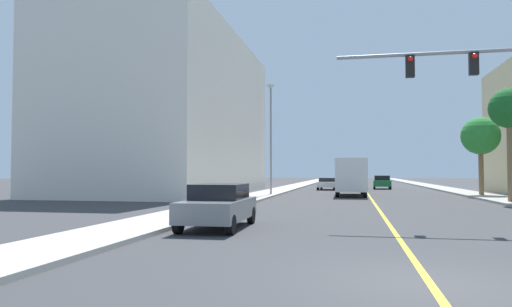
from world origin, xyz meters
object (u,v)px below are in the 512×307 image
object	(u,v)px
street_lamp	(271,134)
car_black	(349,184)
palm_mid	(510,111)
delivery_truck	(351,176)
car_green	(382,182)
car_gray	(218,205)
car_yellow	(351,181)
car_white	(328,183)
palm_far	(480,137)

from	to	relation	value
street_lamp	car_black	distance (m)	14.17
palm_mid	car_black	size ratio (longest dim) A/B	1.56
car_black	delivery_truck	bearing A→B (deg)	-86.71
street_lamp	car_green	bearing A→B (deg)	61.29
car_black	car_gray	bearing A→B (deg)	-95.08
car_yellow	car_gray	bearing A→B (deg)	-95.50
car_white	delivery_truck	bearing A→B (deg)	-76.30
car_yellow	palm_far	bearing A→B (deg)	-64.61
car_black	car_gray	xyz separation A→B (m)	(-4.27, -33.58, 0.05)
car_green	delivery_truck	bearing A→B (deg)	-99.63
street_lamp	car_yellow	distance (m)	25.43
street_lamp	palm_far	bearing A→B (deg)	9.23
palm_far	car_black	bearing A→B (deg)	138.06
car_gray	delivery_truck	distance (m)	23.46
car_gray	delivery_truck	bearing A→B (deg)	-102.21
palm_far	street_lamp	bearing A→B (deg)	-170.77
car_black	car_gray	size ratio (longest dim) A/B	1.01
street_lamp	car_black	xyz separation A→B (m)	(6.13, 12.03, -4.30)
palm_far	car_gray	distance (m)	28.61
palm_far	car_black	size ratio (longest dim) A/B	1.38
car_green	palm_mid	bearing A→B (deg)	-73.03
palm_mid	car_gray	xyz separation A→B (m)	(-14.21, -15.54, -4.94)
car_black	delivery_truck	size ratio (longest dim) A/B	0.58
palm_far	car_white	distance (m)	17.68
palm_far	car_black	distance (m)	14.55
street_lamp	palm_mid	bearing A→B (deg)	-20.50
palm_far	car_green	world-z (taller)	palm_far
palm_mid	car_yellow	bearing A→B (deg)	107.83
car_black	car_yellow	xyz separation A→B (m)	(0.20, 12.22, 0.00)
car_gray	car_white	distance (m)	35.88
car_white	delivery_truck	world-z (taller)	delivery_truck
car_black	car_yellow	size ratio (longest dim) A/B	1.01
car_black	car_yellow	world-z (taller)	car_black
car_gray	car_green	distance (m)	40.23
car_gray	car_white	xyz separation A→B (m)	(1.96, 35.83, -0.11)
car_white	palm_mid	bearing A→B (deg)	-56.29
car_yellow	delivery_truck	distance (m)	22.81
palm_mid	car_gray	bearing A→B (deg)	-132.43
palm_far	car_white	xyz separation A→B (m)	(-12.71, 11.59, -4.08)
street_lamp	car_green	world-z (taller)	street_lamp
car_gray	car_white	bearing A→B (deg)	-94.33
palm_mid	delivery_truck	bearing A→B (deg)	142.49
palm_far	car_yellow	xyz separation A→B (m)	(-10.20, 21.56, -4.03)
car_white	street_lamp	bearing A→B (deg)	-102.40
palm_far	car_green	distance (m)	17.10
car_white	car_green	bearing A→B (deg)	33.72
palm_mid	street_lamp	bearing A→B (deg)	159.50
street_lamp	car_white	bearing A→B (deg)	75.01
car_black	car_gray	world-z (taller)	car_gray
delivery_truck	street_lamp	bearing A→B (deg)	-168.07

